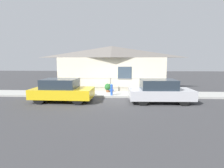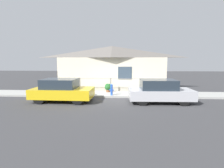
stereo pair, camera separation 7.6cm
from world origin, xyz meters
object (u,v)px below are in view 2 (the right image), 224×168
Objects in this scene: fire_hydrant at (112,89)px; potted_plant_near_hydrant at (108,87)px; car_right at (160,91)px; car_left at (62,90)px.

fire_hydrant is 1.34m from potted_plant_near_hydrant.
car_right is 4.28m from potted_plant_near_hydrant.
potted_plant_near_hydrant is (2.60, 2.74, -0.23)m from car_left.
car_right is 4.79× the size of fire_hydrant.
fire_hydrant is (2.95, 1.44, -0.17)m from car_left.
car_right is 5.84× the size of potted_plant_near_hydrant.
car_left is at bearing 178.31° from car_right.
car_left is at bearing -133.54° from potted_plant_near_hydrant.
potted_plant_near_hydrant is (-0.34, 1.30, -0.06)m from fire_hydrant.
car_left is 4.73× the size of fire_hydrant.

